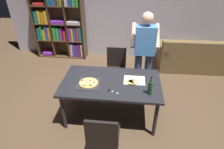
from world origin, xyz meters
name	(u,v)px	position (x,y,z in m)	size (l,w,h in m)	color
ground_plane	(111,114)	(0.00, 0.00, 0.00)	(12.00, 12.00, 0.00)	brown
back_wall	(122,7)	(0.00, 2.60, 1.40)	(6.40, 0.10, 2.80)	#BCB7C6
dining_table	(111,85)	(0.00, 0.00, 0.68)	(1.67, 0.98, 0.75)	#232328
chair_near_camera	(103,137)	(0.00, -0.97, 0.51)	(0.42, 0.42, 0.90)	black
chair_far_side	(116,66)	(0.00, 0.97, 0.51)	(0.42, 0.42, 0.90)	black
couch	(192,58)	(1.90, 1.99, 0.30)	(1.72, 0.88, 0.85)	brown
bookshelf	(60,24)	(-1.68, 2.37, 0.96)	(1.40, 0.35, 1.95)	#513823
person_serving_pizza	(144,51)	(0.57, 0.75, 1.00)	(0.55, 0.54, 1.75)	#38476B
pepperoni_pizza_on_tray	(89,83)	(-0.36, -0.11, 0.77)	(0.37, 0.37, 0.04)	#2D2D33
pizza_slices_on_towel	(133,81)	(0.37, 0.04, 0.76)	(0.36, 0.30, 0.03)	white
wine_bottle	(150,87)	(0.63, -0.27, 0.87)	(0.07, 0.07, 0.32)	#194723
kitchen_scissors	(111,91)	(0.03, -0.27, 0.76)	(0.20, 0.13, 0.01)	silver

